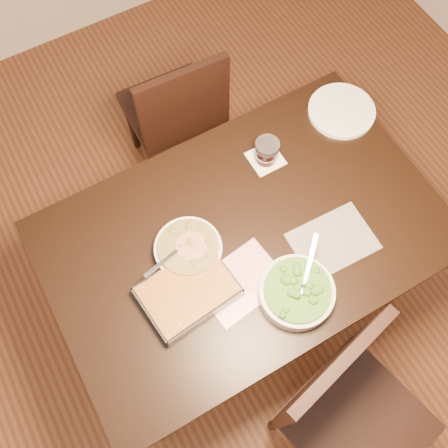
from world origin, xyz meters
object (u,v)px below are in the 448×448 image
dinner_plate (342,111)px  chair_near (344,404)px  stew_bowl (188,249)px  chair_far (177,113)px  wine_tumbler (267,151)px  baking_dish (188,292)px  table (245,244)px  broccoli_bowl (297,292)px

dinner_plate → chair_near: chair_near is taller
stew_bowl → chair_far: 0.85m
wine_tumbler → chair_near: size_ratio=0.11×
chair_far → baking_dish: bearing=68.6°
table → dinner_plate: size_ratio=5.28×
broccoli_bowl → chair_far: chair_far is taller
table → chair_far: size_ratio=1.60×
wine_tumbler → chair_far: bearing=103.0°
table → broccoli_bowl: size_ratio=5.52×
chair_near → dinner_plate: bearing=44.9°
chair_far → broccoli_bowl: bearing=88.6°
stew_bowl → chair_near: chair_near is taller
stew_bowl → chair_far: bearing=67.1°
stew_bowl → chair_near: size_ratio=0.27×
chair_near → baking_dish: bearing=105.7°
table → baking_dish: baking_dish is taller
baking_dish → wine_tumbler: bearing=26.9°
baking_dish → chair_far: chair_far is taller
stew_bowl → broccoli_bowl: size_ratio=1.01×
dinner_plate → chair_near: size_ratio=0.28×
wine_tumbler → chair_near: 0.95m
baking_dish → chair_far: 0.98m
chair_near → chair_far: 1.42m
chair_far → table: bearing=84.9°
stew_bowl → chair_far: size_ratio=0.29×
table → stew_bowl: bearing=170.0°
table → baking_dish: size_ratio=4.30×
chair_near → chair_far: bearing=73.9°
stew_bowl → broccoli_bowl: (0.24, -0.31, 0.00)m
broccoli_bowl → chair_far: (0.07, 1.04, -0.30)m
baking_dish → dinner_plate: (0.88, 0.36, -0.02)m
broccoli_bowl → chair_far: bearing=86.2°
wine_tumbler → chair_far: size_ratio=0.11×
stew_bowl → chair_far: chair_far is taller
wine_tumbler → chair_far: 0.64m
dinner_plate → chair_near: (-0.57, -0.92, -0.24)m
stew_bowl → wine_tumbler: 0.47m
baking_dish → dinner_plate: baking_dish is taller
wine_tumbler → table: bearing=-134.3°
stew_bowl → chair_near: 0.77m
baking_dish → dinner_plate: size_ratio=1.23×
table → broccoli_bowl: 0.31m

